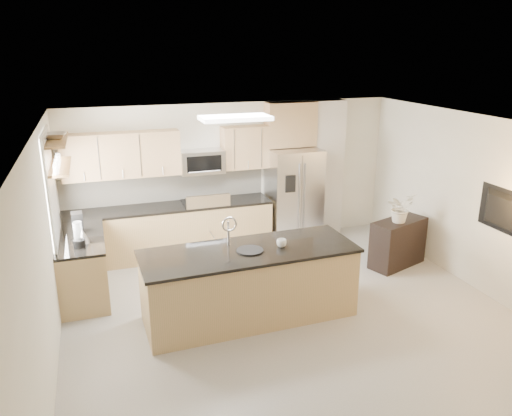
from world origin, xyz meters
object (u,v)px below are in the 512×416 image
object	(u,v)px
range	(206,226)
television	(504,213)
island	(249,283)
coffee_maker	(78,223)
kettle	(83,236)
flower_vase	(401,201)
platter	(250,250)
credenza	(398,243)
bowl	(55,135)
blender	(79,236)
refrigerator	(293,196)
cup	(282,243)
microwave	(202,162)

from	to	relation	value
range	television	distance (m)	4.78
island	coffee_maker	size ratio (longest dim) A/B	9.62
kettle	flower_vase	distance (m)	4.91
coffee_maker	flower_vase	bearing A→B (deg)	-9.22
coffee_maker	kettle	bearing A→B (deg)	-81.29
television	flower_vase	bearing A→B (deg)	23.55
kettle	platter	bearing A→B (deg)	-29.63
credenza	bowl	size ratio (longest dim) A/B	2.47
blender	television	size ratio (longest dim) A/B	0.34
kettle	credenza	bearing A→B (deg)	-3.37
refrigerator	credenza	bearing A→B (deg)	-50.70
blender	island	bearing A→B (deg)	-24.38
bowl	flower_vase	distance (m)	5.31
cup	television	bearing A→B (deg)	-12.13
microwave	island	world-z (taller)	microwave
island	platter	xyz separation A→B (m)	(-0.00, -0.05, 0.50)
platter	bowl	bearing A→B (deg)	146.22
cup	platter	world-z (taller)	cup
cup	blender	world-z (taller)	blender
refrigerator	blender	world-z (taller)	refrigerator
island	television	bearing A→B (deg)	-12.91
platter	blender	bearing A→B (deg)	154.56
refrigerator	kettle	world-z (taller)	refrigerator
island	television	world-z (taller)	television
island	platter	distance (m)	0.50
platter	blender	size ratio (longest dim) A/B	0.96
island	platter	size ratio (longest dim) A/B	8.18
refrigerator	platter	xyz separation A→B (m)	(-1.61, -2.43, 0.11)
range	cup	xyz separation A→B (m)	(0.49, -2.47, 0.57)
credenza	coffee_maker	xyz separation A→B (m)	(-5.02, 0.75, 0.66)
island	credenza	bearing A→B (deg)	14.61
credenza	flower_vase	distance (m)	0.77
range	microwave	world-z (taller)	microwave
range	coffee_maker	bearing A→B (deg)	-158.02
microwave	coffee_maker	world-z (taller)	microwave
range	kettle	bearing A→B (deg)	-147.26
platter	cup	bearing A→B (deg)	1.17
flower_vase	bowl	bearing A→B (deg)	172.14
kettle	bowl	size ratio (longest dim) A/B	0.55
credenza	kettle	size ratio (longest dim) A/B	4.48
island	blender	bearing A→B (deg)	153.93
range	microwave	xyz separation A→B (m)	(0.00, 0.12, 1.16)
bowl	flower_vase	size ratio (longest dim) A/B	0.56
blender	microwave	bearing A→B (deg)	37.56
coffee_maker	flower_vase	distance (m)	5.03
island	credenza	distance (m)	3.00
coffee_maker	television	world-z (taller)	television
credenza	flower_vase	world-z (taller)	flower_vase
blender	coffee_maker	size ratio (longest dim) A/B	1.22
microwave	credenza	distance (m)	3.61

